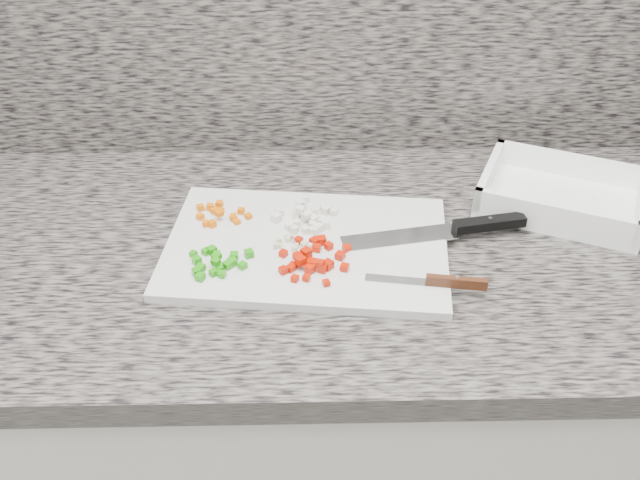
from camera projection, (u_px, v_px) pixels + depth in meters
The scene contains 11 objects.
cabinet at pixel (332, 437), 1.38m from camera, with size 3.92×0.62×0.86m, color silver.
countertop at pixel (335, 252), 1.12m from camera, with size 3.96×0.64×0.04m, color #605B55.
cutting_board at pixel (307, 247), 1.08m from camera, with size 0.42×0.28×0.01m, color silver.
carrot_pile at pixel (220, 214), 1.13m from camera, with size 0.09×0.07×0.02m.
onion_pile at pixel (309, 217), 1.12m from camera, with size 0.11×0.10×0.02m.
green_pepper_pile at pixel (217, 262), 1.03m from camera, with size 0.10×0.08×0.02m.
red_pepper_pile at pixel (314, 258), 1.03m from camera, with size 0.11×0.11×0.02m.
garlic_pile at pixel (292, 243), 1.07m from camera, with size 0.06×0.04×0.01m.
chef_knife at pixel (459, 228), 1.10m from camera, with size 0.29×0.08×0.02m.
paring_knife at pixel (441, 282), 0.99m from camera, with size 0.17×0.04×0.02m.
tray at pixel (561, 197), 1.17m from camera, with size 0.31×0.27×0.05m.
Camera 1 is at (-0.04, 0.55, 1.55)m, focal length 40.00 mm.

